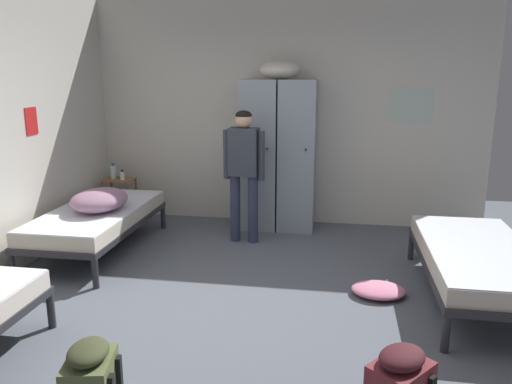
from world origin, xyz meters
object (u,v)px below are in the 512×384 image
(shelf_unit, at_px, (120,195))
(bed_right, at_px, (478,259))
(locker_bank, at_px, (279,152))
(bedding_heap, at_px, (99,200))
(water_bottle, at_px, (113,172))
(person_traveler, at_px, (244,164))
(clothes_pile_pink, at_px, (378,290))
(bed_left_rear, at_px, (97,218))
(lotion_bottle, at_px, (122,175))

(shelf_unit, height_order, bed_right, shelf_unit)
(locker_bank, height_order, bedding_heap, locker_bank)
(locker_bank, relative_size, shelf_unit, 3.63)
(locker_bank, xyz_separation_m, water_bottle, (-2.18, -0.05, -0.31))
(water_bottle, bearing_deg, bed_right, -23.33)
(person_traveler, xyz_separation_m, clothes_pile_pink, (1.45, -1.25, -0.87))
(bedding_heap, height_order, person_traveler, person_traveler)
(person_traveler, relative_size, clothes_pile_pink, 3.20)
(shelf_unit, height_order, person_traveler, person_traveler)
(bed_left_rear, relative_size, clothes_pile_pink, 3.99)
(water_bottle, bearing_deg, shelf_unit, -14.04)
(water_bottle, relative_size, lotion_bottle, 1.53)
(person_traveler, bearing_deg, bedding_heap, -156.16)
(lotion_bottle, bearing_deg, shelf_unit, 150.26)
(bed_left_rear, distance_m, lotion_bottle, 1.15)
(locker_bank, bearing_deg, person_traveler, -117.59)
(lotion_bottle, bearing_deg, locker_bank, 2.96)
(water_bottle, relative_size, clothes_pile_pink, 0.43)
(locker_bank, bearing_deg, bedding_heap, -144.64)
(person_traveler, bearing_deg, bed_right, -27.96)
(bed_right, relative_size, clothes_pile_pink, 3.99)
(locker_bank, distance_m, person_traveler, 0.70)
(shelf_unit, xyz_separation_m, bedding_heap, (0.32, -1.20, 0.26))
(bedding_heap, bearing_deg, clothes_pile_pink, -11.72)
(bedding_heap, xyz_separation_m, person_traveler, (1.46, 0.64, 0.31))
(bed_left_rear, height_order, clothes_pile_pink, bed_left_rear)
(water_bottle, height_order, lotion_bottle, water_bottle)
(bed_left_rear, bearing_deg, locker_bank, 33.27)
(shelf_unit, distance_m, bedding_heap, 1.27)
(locker_bank, relative_size, water_bottle, 10.16)
(bedding_heap, bearing_deg, locker_bank, 35.36)
(clothes_pile_pink, bearing_deg, person_traveler, 139.33)
(water_bottle, bearing_deg, bed_left_rear, -74.25)
(bed_right, bearing_deg, locker_bank, 136.86)
(locker_bank, relative_size, bed_left_rear, 1.09)
(bed_left_rear, relative_size, lotion_bottle, 14.27)
(bed_right, distance_m, lotion_bottle, 4.35)
(bed_right, height_order, person_traveler, person_traveler)
(person_traveler, bearing_deg, water_bottle, 162.81)
(bed_right, height_order, lotion_bottle, lotion_bottle)
(bedding_heap, xyz_separation_m, water_bottle, (-0.40, 1.22, 0.05))
(bed_left_rear, distance_m, clothes_pile_pink, 3.07)
(locker_bank, distance_m, clothes_pile_pink, 2.37)
(shelf_unit, bearing_deg, lotion_bottle, -29.74)
(locker_bank, relative_size, lotion_bottle, 15.55)
(bedding_heap, distance_m, person_traveler, 1.62)
(person_traveler, xyz_separation_m, lotion_bottle, (-1.71, 0.51, -0.29))
(locker_bank, bearing_deg, shelf_unit, -178.22)
(person_traveler, bearing_deg, clothes_pile_pink, -40.67)
(bed_right, xyz_separation_m, water_bottle, (-4.13, 1.78, 0.28))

